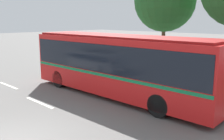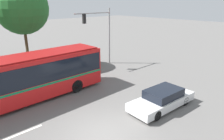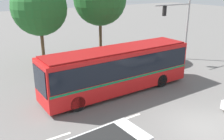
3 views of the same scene
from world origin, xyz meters
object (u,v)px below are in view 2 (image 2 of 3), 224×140
city_bus (26,76)px  street_tree_centre (22,8)px  sedan_foreground (162,99)px  traffic_light_pole (102,29)px

city_bus → street_tree_centre: (3.20, 7.88, 4.20)m
city_bus → sedan_foreground: size_ratio=2.26×
sedan_foreground → traffic_light_pole: (3.40, 10.09, 3.32)m
city_bus → traffic_light_pole: bearing=-162.3°
sedan_foreground → traffic_light_pole: size_ratio=0.82×
sedan_foreground → street_tree_centre: size_ratio=0.58×
city_bus → traffic_light_pole: (9.42, 3.14, 2.09)m
sedan_foreground → street_tree_centre: (-2.82, 14.83, 5.43)m
city_bus → traffic_light_pole: size_ratio=1.86×
traffic_light_pole → street_tree_centre: bearing=-37.3°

